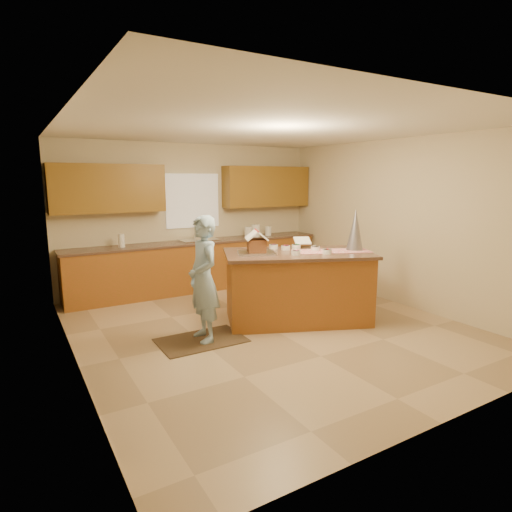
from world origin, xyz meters
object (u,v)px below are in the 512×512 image
Objects in this scene: gingerbread_house at (257,244)px; boy at (203,279)px; island_base at (297,288)px; tinsel_tree at (355,230)px.

boy is at bearing -166.50° from gingerbread_house.
boy is (-1.49, -0.03, 0.33)m from island_base.
island_base is 3.27× the size of tinsel_tree.
island_base is at bearing 92.56° from boy.
boy reaches higher than island_base.
island_base is 1.21m from tinsel_tree.
tinsel_tree is at bearing 85.11° from boy.
boy is at bearing -155.97° from island_base.
island_base is 1.53m from boy.
gingerbread_house is (-1.40, 0.47, -0.16)m from tinsel_tree.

